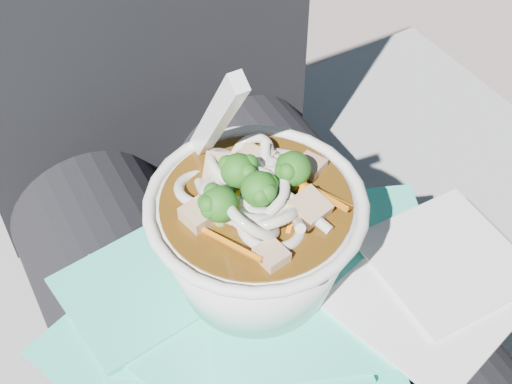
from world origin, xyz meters
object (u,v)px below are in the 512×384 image
person_body (223,262)px  plastic_bag (232,329)px  udon_bowl (256,229)px  lap (270,347)px  stone_ledge (213,383)px

person_body → plastic_bag: person_body is taller
person_body → udon_bowl: bearing=-95.6°
plastic_bag → lap: bearing=20.6°
stone_ledge → plastic_bag: size_ratio=2.84×
person_body → stone_ledge: bearing=90.0°
person_body → udon_bowl: 0.16m
person_body → lap: bearing=-90.0°
stone_ledge → udon_bowl: 0.50m
stone_ledge → plastic_bag: 0.45m
lap → stone_ledge: bearing=90.0°
lap → udon_bowl: size_ratio=2.38×
stone_ledge → lap: (0.00, -0.15, 0.32)m
stone_ledge → udon_bowl: bearing=-93.3°
lap → plastic_bag: (-0.04, -0.02, 0.09)m
stone_ledge → lap: size_ratio=2.08×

